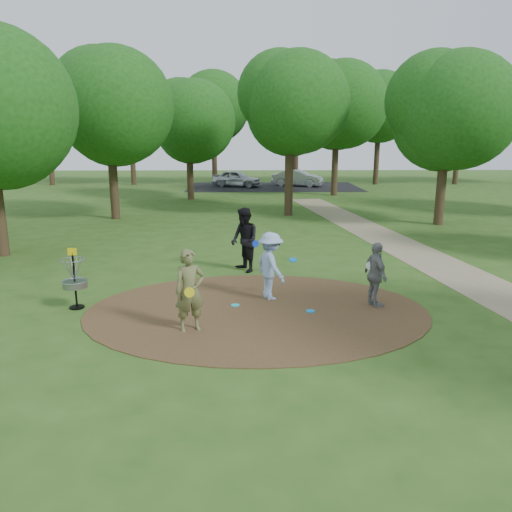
{
  "coord_description": "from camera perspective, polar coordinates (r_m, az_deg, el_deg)",
  "views": [
    {
      "loc": [
        -0.24,
        -11.6,
        4.22
      ],
      "look_at": [
        0.0,
        1.2,
        1.1
      ],
      "focal_mm": 35.0,
      "sensor_mm": 36.0,
      "label": 1
    }
  ],
  "objects": [
    {
      "name": "player_observer_with_disc",
      "position": [
        10.95,
        -7.57,
        -3.97
      ],
      "size": [
        0.78,
        0.65,
        1.84
      ],
      "color": "#65673B",
      "rests_on": "ground"
    },
    {
      "name": "player_throwing_with_disc",
      "position": [
        12.99,
        1.69,
        -1.15
      ],
      "size": [
        1.27,
        1.33,
        1.79
      ],
      "color": "#98B4E3",
      "rests_on": "ground"
    },
    {
      "name": "parking_lot",
      "position": [
        41.87,
        2.02,
        7.91
      ],
      "size": [
        14.0,
        8.0,
        0.01
      ],
      "primitive_type": "cube",
      "color": "black",
      "rests_on": "ground"
    },
    {
      "name": "footpath",
      "position": [
        15.75,
        24.35,
        -3.07
      ],
      "size": [
        7.55,
        39.89,
        0.01
      ],
      "primitive_type": "cube",
      "rotation": [
        0.0,
        0.0,
        0.14
      ],
      "color": "#8C7A5B",
      "rests_on": "ground"
    },
    {
      "name": "dirt_clearing",
      "position": [
        12.34,
        0.1,
        -6.25
      ],
      "size": [
        8.4,
        8.4,
        0.02
      ],
      "primitive_type": "cylinder",
      "color": "#47301C",
      "rests_on": "ground"
    },
    {
      "name": "car_left",
      "position": [
        41.87,
        -2.23,
        8.84
      ],
      "size": [
        4.29,
        2.76,
        1.36
      ],
      "primitive_type": "imported",
      "rotation": [
        0.0,
        0.0,
        1.26
      ],
      "color": "#B7BCBF",
      "rests_on": "ground"
    },
    {
      "name": "disc_ground_cyan",
      "position": [
        12.67,
        -2.39,
        -5.64
      ],
      "size": [
        0.22,
        0.22,
        0.02
      ],
      "primitive_type": "cylinder",
      "color": "#1AC6D7",
      "rests_on": "dirt_clearing"
    },
    {
      "name": "player_walking_with_disc",
      "position": [
        15.61,
        -1.32,
        1.83
      ],
      "size": [
        1.14,
        1.23,
        2.02
      ],
      "color": "black",
      "rests_on": "ground"
    },
    {
      "name": "ground",
      "position": [
        12.34,
        0.1,
        -6.29
      ],
      "size": [
        100.0,
        100.0,
        0.0
      ],
      "primitive_type": "plane",
      "color": "#2D5119",
      "rests_on": "ground"
    },
    {
      "name": "tree_ring",
      "position": [
        21.33,
        6.69,
        16.31
      ],
      "size": [
        37.46,
        45.17,
        9.0
      ],
      "color": "#332316",
      "rests_on": "ground"
    },
    {
      "name": "disc_ground_blue",
      "position": [
        12.32,
        6.24,
        -6.27
      ],
      "size": [
        0.22,
        0.22,
        0.02
      ],
      "primitive_type": "cylinder",
      "color": "#0D8DE6",
      "rests_on": "dirt_clearing"
    },
    {
      "name": "player_waiting_with_disc",
      "position": [
        12.76,
        13.52,
        -2.11
      ],
      "size": [
        0.64,
        1.04,
        1.65
      ],
      "color": "gray",
      "rests_on": "ground"
    },
    {
      "name": "car_right",
      "position": [
        42.38,
        4.78,
        8.87
      ],
      "size": [
        4.42,
        2.77,
        1.38
      ],
      "primitive_type": "imported",
      "rotation": [
        0.0,
        0.0,
        1.23
      ],
      "color": "#9FA2A6",
      "rests_on": "ground"
    },
    {
      "name": "disc_golf_basket",
      "position": [
        13.07,
        -20.07,
        -1.98
      ],
      "size": [
        0.63,
        0.63,
        1.54
      ],
      "color": "black",
      "rests_on": "ground"
    }
  ]
}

